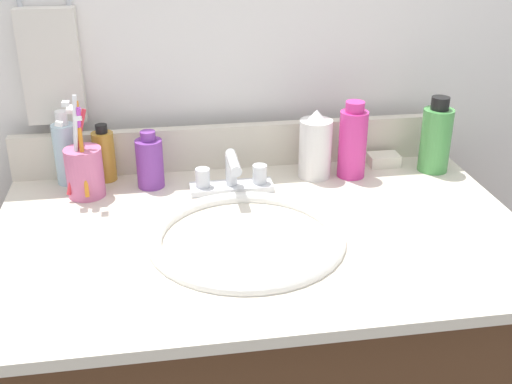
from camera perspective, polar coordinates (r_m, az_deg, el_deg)
countertop at (r=1.09m, az=0.48°, el=-3.72°), size 0.91×0.59×0.02m
backsplash at (r=1.32m, az=-1.55°, el=4.19°), size 0.91×0.02×0.09m
back_wall at (r=1.44m, az=-1.81°, el=-0.70°), size 2.01×0.04×1.30m
towel_ring at (r=1.29m, az=-18.47°, el=15.99°), size 0.10×0.01×0.10m
hand_towel at (r=1.30m, az=-17.85°, el=10.66°), size 0.11×0.04×0.22m
sink_basin at (r=1.07m, az=-0.83°, el=-5.75°), size 0.33×0.33×0.11m
faucet at (r=1.21m, az=-2.19°, el=1.27°), size 0.16×0.10×0.08m
bottle_oil_amber at (r=1.29m, az=-13.46°, el=3.23°), size 0.04×0.04×0.12m
bottle_soap_pink at (r=1.28m, az=8.66°, el=4.45°), size 0.06×0.06×0.16m
bottle_toner_green at (r=1.34m, az=15.83°, el=4.69°), size 0.06×0.06×0.16m
bottle_gel_clear at (r=1.29m, az=-16.67°, el=3.45°), size 0.05×0.05×0.15m
bottle_lotion_white at (r=1.27m, az=5.34°, el=4.06°), size 0.06×0.06×0.14m
bottle_cream_purple at (r=1.24m, az=-9.51°, el=2.67°), size 0.05×0.05×0.11m
cup_pink at (r=1.23m, az=-15.17°, el=1.96°), size 0.07×0.09×0.20m
soap_bar at (r=1.37m, az=11.34°, el=2.87°), size 0.06×0.04×0.02m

